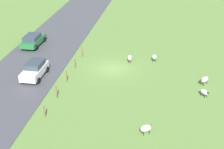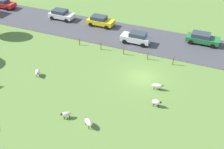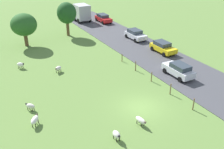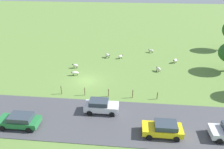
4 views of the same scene
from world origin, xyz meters
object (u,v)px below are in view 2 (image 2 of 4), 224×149
(car_0, at_px, (136,38))
(sheep_5, at_px, (157,86))
(sheep_1, at_px, (38,72))
(sheep_2, at_px, (66,114))
(sheep_6, at_px, (88,122))
(car_4, at_px, (61,14))
(car_1, at_px, (202,38))
(sheep_3, at_px, (156,102))
(car_3, at_px, (100,21))
(car_2, at_px, (3,3))

(car_0, bearing_deg, sheep_5, -148.69)
(sheep_1, relative_size, car_0, 0.26)
(sheep_1, xyz_separation_m, car_0, (12.28, -8.15, 0.42))
(sheep_2, relative_size, car_0, 0.24)
(sheep_6, xyz_separation_m, car_4, (20.67, 15.43, 0.32))
(sheep_1, relative_size, sheep_2, 1.07)
(sheep_5, height_order, car_1, car_1)
(sheep_2, relative_size, sheep_3, 1.00)
(sheep_2, height_order, sheep_3, sheep_3)
(sheep_3, height_order, car_3, car_3)
(sheep_3, xyz_separation_m, car_2, (15.62, 32.97, 0.35))
(sheep_1, bearing_deg, sheep_2, -126.32)
(sheep_1, bearing_deg, car_3, -3.63)
(car_3, bearing_deg, sheep_2, -164.20)
(sheep_3, height_order, car_0, car_0)
(car_2, bearing_deg, sheep_3, -115.35)
(sheep_5, bearing_deg, car_1, -12.90)
(car_3, height_order, car_4, car_4)
(car_3, bearing_deg, car_0, -115.13)
(sheep_5, height_order, car_4, car_4)
(sheep_3, relative_size, car_3, 0.24)
(sheep_3, height_order, sheep_6, sheep_6)
(car_1, xyz_separation_m, car_2, (-0.13, 35.25, 0.02))
(car_0, distance_m, car_1, 9.36)
(car_1, distance_m, car_4, 22.87)
(sheep_6, xyz_separation_m, car_3, (20.85, 8.38, 0.32))
(sheep_2, height_order, car_3, car_3)
(car_4, bearing_deg, car_1, -89.05)
(sheep_2, bearing_deg, car_1, -25.52)
(sheep_2, xyz_separation_m, sheep_6, (-0.18, -2.53, 0.08))
(sheep_5, bearing_deg, car_2, 68.39)
(sheep_6, bearing_deg, car_4, 36.74)
(car_3, bearing_deg, car_2, 89.80)
(sheep_3, bearing_deg, sheep_1, 90.37)
(sheep_1, xyz_separation_m, car_2, (15.71, 18.44, 0.39))
(car_2, bearing_deg, car_3, -90.20)
(sheep_1, distance_m, car_1, 23.10)
(car_3, bearing_deg, sheep_1, 176.37)
(sheep_2, bearing_deg, sheep_6, -94.03)
(sheep_3, relative_size, sheep_6, 0.83)
(sheep_6, distance_m, car_4, 25.80)
(car_2, xyz_separation_m, car_3, (-0.07, -19.44, -0.01))
(sheep_1, xyz_separation_m, sheep_5, (2.92, -13.85, 0.01))
(sheep_5, xyz_separation_m, car_0, (9.37, 5.70, 0.41))
(sheep_3, distance_m, car_3, 20.62)
(sheep_1, xyz_separation_m, car_3, (15.64, -0.99, 0.38))
(sheep_6, bearing_deg, sheep_3, -44.15)
(car_1, bearing_deg, car_2, 90.21)
(car_1, distance_m, car_2, 35.25)
(sheep_2, relative_size, sheep_6, 0.83)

